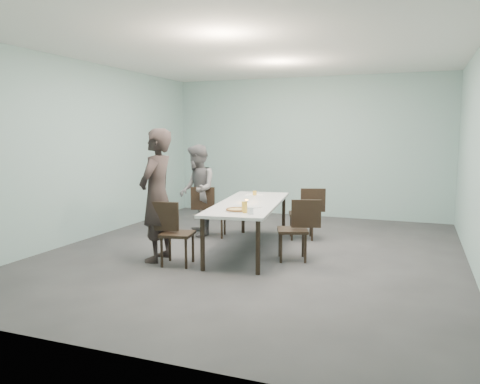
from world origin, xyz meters
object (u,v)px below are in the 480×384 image
(water_tumbler, at_px, (250,211))
(tealight, at_px, (247,201))
(side_plate, at_px, (255,207))
(chair_near_left, at_px, (172,229))
(diner_far, at_px, (197,190))
(chair_near_right, at_px, (298,225))
(diner_near, at_px, (157,195))
(beer_glass, at_px, (244,207))
(table, at_px, (249,206))
(pizza, at_px, (238,210))
(chair_far_left, at_px, (209,208))
(amber_tumbler, at_px, (255,193))
(chair_far_right, at_px, (306,210))

(water_tumbler, xyz_separation_m, tealight, (-0.40, 0.95, -0.02))
(side_plate, bearing_deg, chair_near_left, -144.66)
(diner_far, height_order, side_plate, diner_far)
(chair_near_right, distance_m, diner_far, 2.30)
(chair_near_left, relative_size, tealight, 15.54)
(diner_near, bearing_deg, beer_glass, 90.89)
(table, bearing_deg, pizza, -81.16)
(chair_far_left, bearing_deg, side_plate, -56.19)
(chair_near_right, height_order, amber_tumbler, chair_near_right)
(chair_near_left, height_order, amber_tumbler, chair_near_left)
(pizza, bearing_deg, chair_near_right, 37.93)
(chair_far_right, bearing_deg, beer_glass, 62.03)
(diner_far, bearing_deg, table, 29.68)
(chair_near_right, bearing_deg, amber_tumbler, -64.95)
(chair_near_left, distance_m, tealight, 1.32)
(chair_near_left, xyz_separation_m, side_plate, (0.98, 0.69, 0.25))
(pizza, xyz_separation_m, side_plate, (0.12, 0.40, -0.01))
(diner_far, relative_size, water_tumbler, 17.87)
(diner_near, bearing_deg, tealight, 130.91)
(chair_near_right, height_order, tealight, chair_near_right)
(chair_far_left, bearing_deg, chair_far_right, 0.53)
(table, relative_size, chair_far_left, 3.10)
(diner_near, relative_size, pizza, 5.50)
(beer_glass, bearing_deg, diner_near, -175.94)
(diner_near, height_order, pizza, diner_near)
(chair_near_left, bearing_deg, amber_tumbler, 63.37)
(diner_near, xyz_separation_m, pizza, (1.15, 0.17, -0.17))
(chair_near_left, height_order, chair_far_right, same)
(chair_far_right, xyz_separation_m, tealight, (-0.67, -1.15, 0.27))
(diner_near, bearing_deg, chair_near_right, 108.16)
(chair_near_left, distance_m, diner_far, 1.91)
(chair_far_right, distance_m, diner_near, 2.72)
(chair_near_left, bearing_deg, table, 46.67)
(water_tumbler, bearing_deg, amber_tumbler, 107.31)
(table, relative_size, pizza, 7.94)
(pizza, distance_m, amber_tumbler, 1.64)
(chair_far_left, distance_m, amber_tumbler, 0.86)
(chair_far_right, xyz_separation_m, water_tumbler, (-0.28, -2.09, 0.29))
(diner_near, height_order, diner_far, diner_near)
(chair_far_left, height_order, chair_near_right, same)
(beer_glass, bearing_deg, water_tumbler, -33.42)
(side_plate, relative_size, water_tumbler, 2.00)
(pizza, xyz_separation_m, beer_glass, (0.13, -0.08, 0.06))
(table, bearing_deg, chair_near_right, -18.62)
(table, bearing_deg, tealight, -118.32)
(pizza, bearing_deg, amber_tumbler, 100.91)
(diner_far, xyz_separation_m, side_plate, (1.47, -1.13, -0.05))
(chair_far_left, bearing_deg, table, -48.37)
(beer_glass, bearing_deg, chair_far_right, 79.23)
(table, relative_size, chair_near_left, 3.10)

